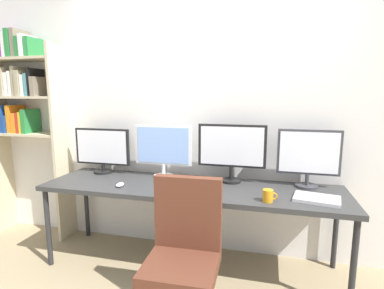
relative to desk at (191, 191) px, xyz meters
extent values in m
cube|color=silver|center=(0.00, 0.42, 0.61)|extent=(4.95, 0.10, 2.60)
cube|color=#333333|center=(0.00, 0.00, 0.03)|extent=(2.55, 0.68, 0.04)
cylinder|color=#262628|center=(-1.22, -0.29, -0.34)|extent=(0.04, 0.04, 0.70)
cylinder|color=#262628|center=(1.22, -0.29, -0.34)|extent=(0.04, 0.04, 0.70)
cylinder|color=#262628|center=(-1.22, 0.29, -0.34)|extent=(0.04, 0.04, 0.70)
cylinder|color=#262628|center=(1.22, 0.29, -0.34)|extent=(0.04, 0.04, 0.70)
cube|color=beige|center=(-1.42, 0.23, 0.31)|extent=(0.03, 0.28, 2.00)
cube|color=beige|center=(-1.82, 0.23, 0.41)|extent=(0.76, 0.28, 0.02)
cube|color=beige|center=(-1.82, 0.23, 0.79)|extent=(0.76, 0.28, 0.02)
cube|color=beige|center=(-1.82, 0.23, 1.17)|extent=(0.76, 0.28, 0.02)
cube|color=#8C338C|center=(-2.16, 0.22, 0.55)|extent=(0.03, 0.22, 0.26)
cube|color=black|center=(-2.12, 0.22, 0.54)|extent=(0.03, 0.22, 0.24)
cube|color=#1E4799|center=(-2.07, 0.24, 0.56)|extent=(0.05, 0.22, 0.29)
cube|color=#1E4799|center=(-2.02, 0.23, 0.51)|extent=(0.04, 0.22, 0.18)
cube|color=orange|center=(-1.97, 0.23, 0.56)|extent=(0.05, 0.22, 0.29)
cube|color=orange|center=(-1.92, 0.24, 0.52)|extent=(0.05, 0.22, 0.21)
cube|color=red|center=(-1.87, 0.24, 0.52)|extent=(0.03, 0.22, 0.21)
cube|color=gold|center=(-1.83, 0.23, 0.53)|extent=(0.03, 0.22, 0.22)
cube|color=#287F3D|center=(-1.79, 0.23, 0.54)|extent=(0.05, 0.22, 0.25)
cube|color=#287F3D|center=(-2.10, 0.23, 0.92)|extent=(0.03, 0.22, 0.25)
cube|color=#287F3D|center=(-2.05, 0.24, 0.91)|extent=(0.05, 0.22, 0.22)
cube|color=tan|center=(-2.00, 0.22, 0.94)|extent=(0.03, 0.22, 0.29)
cube|color=white|center=(-1.97, 0.24, 0.92)|extent=(0.04, 0.22, 0.23)
cube|color=white|center=(-1.92, 0.24, 0.92)|extent=(0.03, 0.22, 0.25)
cube|color=tan|center=(-1.87, 0.24, 0.95)|extent=(0.04, 0.22, 0.30)
cube|color=tan|center=(-1.82, 0.22, 0.93)|extent=(0.05, 0.22, 0.25)
cube|color=white|center=(-1.77, 0.24, 0.90)|extent=(0.04, 0.22, 0.21)
cube|color=teal|center=(-1.72, 0.24, 0.91)|extent=(0.04, 0.22, 0.22)
cube|color=black|center=(-1.68, 0.24, 0.94)|extent=(0.03, 0.22, 0.27)
cube|color=gray|center=(-1.64, 0.22, 0.89)|extent=(0.05, 0.22, 0.19)
cube|color=white|center=(-2.05, 0.24, 1.30)|extent=(0.04, 0.22, 0.24)
cube|color=#8C338C|center=(-1.99, 0.23, 1.29)|extent=(0.05, 0.22, 0.23)
cube|color=white|center=(-1.94, 0.23, 1.30)|extent=(0.04, 0.22, 0.24)
cube|color=#287F3D|center=(-1.89, 0.23, 1.31)|extent=(0.05, 0.22, 0.27)
cube|color=gray|center=(-1.83, 0.24, 1.32)|extent=(0.05, 0.22, 0.27)
cube|color=#287F3D|center=(-1.78, 0.23, 1.28)|extent=(0.05, 0.22, 0.19)
cube|color=white|center=(-1.73, 0.22, 1.29)|extent=(0.04, 0.22, 0.22)
cube|color=#287F3D|center=(-1.68, 0.24, 1.27)|extent=(0.05, 0.22, 0.19)
cube|color=#592D1E|center=(0.14, -0.78, -0.22)|extent=(0.45, 0.45, 0.08)
cube|color=#592D1E|center=(0.14, -0.59, 0.06)|extent=(0.44, 0.08, 0.48)
cylinder|color=black|center=(-0.95, 0.21, 0.06)|extent=(0.18, 0.18, 0.02)
cylinder|color=black|center=(-0.95, 0.21, 0.10)|extent=(0.03, 0.03, 0.07)
cube|color=black|center=(-0.95, 0.21, 0.31)|extent=(0.57, 0.03, 0.35)
cube|color=white|center=(-0.95, 0.20, 0.31)|extent=(0.52, 0.01, 0.32)
cylinder|color=silver|center=(-0.32, 0.21, 0.06)|extent=(0.18, 0.18, 0.02)
cylinder|color=silver|center=(-0.32, 0.21, 0.12)|extent=(0.03, 0.03, 0.10)
cube|color=silver|center=(-0.32, 0.21, 0.35)|extent=(0.54, 0.03, 0.37)
cube|color=#8CB2F2|center=(-0.32, 0.20, 0.35)|extent=(0.50, 0.01, 0.33)
cylinder|color=black|center=(0.32, 0.21, 0.06)|extent=(0.18, 0.18, 0.02)
cylinder|color=black|center=(0.32, 0.21, 0.13)|extent=(0.03, 0.03, 0.12)
cube|color=black|center=(0.32, 0.21, 0.37)|extent=(0.60, 0.03, 0.37)
cube|color=white|center=(0.32, 0.20, 0.37)|extent=(0.55, 0.01, 0.34)
cylinder|color=#38383D|center=(0.95, 0.21, 0.06)|extent=(0.18, 0.18, 0.02)
cylinder|color=#38383D|center=(0.95, 0.21, 0.11)|extent=(0.03, 0.03, 0.09)
cube|color=#38383D|center=(0.95, 0.21, 0.35)|extent=(0.50, 0.03, 0.38)
cube|color=white|center=(0.95, 0.20, 0.35)|extent=(0.46, 0.01, 0.34)
cube|color=silver|center=(0.00, -0.23, 0.06)|extent=(0.38, 0.13, 0.02)
ellipsoid|color=silver|center=(-0.57, -0.17, 0.06)|extent=(0.06, 0.10, 0.03)
cube|color=silver|center=(0.99, -0.11, 0.06)|extent=(0.36, 0.28, 0.02)
cylinder|color=orange|center=(0.64, -0.22, 0.09)|extent=(0.08, 0.08, 0.09)
torus|color=orange|center=(0.68, -0.22, 0.09)|extent=(0.06, 0.01, 0.06)
camera|label=1|loc=(0.63, -2.38, 0.82)|focal=28.11mm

